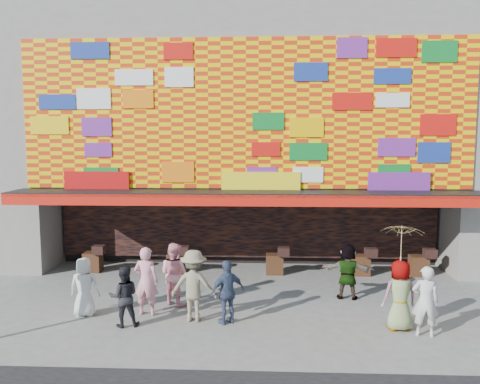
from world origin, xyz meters
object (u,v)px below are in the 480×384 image
Objects in this scene: ped_g at (400,295)px; ped_h at (425,301)px; ped_a at (84,287)px; parasol at (402,244)px; ped_b at (146,281)px; ped_d at (194,286)px; ped_f at (348,271)px; ped_e at (227,292)px; ped_i at (174,274)px; ped_c at (124,296)px.

ped_g reaches higher than ped_h.
ped_a is 8.27m from parasol.
ped_d is at bearing 172.78° from ped_b.
ped_a is 2.98m from ped_d.
ped_e is at bearing 41.44° from ped_f.
ped_d is at bearing 150.87° from ped_i.
ped_h reaches higher than ped_e.
parasol is at bearing -179.00° from ped_b.
ped_i is at bearing -53.96° from ped_d.
ped_g is at bearing 143.93° from ped_e.
ped_f is at bearing -52.71° from ped_h.
ped_b is at bearing 173.61° from parasol.
ped_a is 2.45m from ped_i.
ped_e is 4.81m from ped_h.
ped_g is at bearing 121.06° from ped_f.
ped_b reaches higher than ped_h.
ped_g is 1.29m from parasol.
ped_e is (2.60, 0.28, 0.05)m from ped_c.
ped_g reaches higher than ped_c.
ped_d is 5.32m from parasol.
ped_i is (0.59, 0.87, -0.04)m from ped_b.
ped_b is 6.65m from parasol.
ped_a is 3.87m from ped_e.
ped_a is at bearing 175.90° from parasol.
ped_d is 1.13× the size of ped_e.
ped_e is at bearing 3.13° from ped_h.
ped_b reaches higher than ped_c.
ped_a is 1.41m from ped_c.
ped_f reaches higher than ped_a.
ped_b is at bearing -176.94° from ped_a.
ped_c is 2.61m from ped_e.
ped_d is at bearing 34.24° from ped_f.
ped_e is at bearing 174.75° from ped_d.
ped_h is 0.96× the size of ped_i.
ped_g is (6.50, -0.73, -0.05)m from ped_b.
ped_b is 1.06× the size of ped_g.
ped_c is 0.82× the size of ped_d.
parasol reaches higher than ped_e.
ped_e reaches higher than ped_a.
ped_d is 1.05× the size of ped_i.
ped_h is at bearing 135.53° from ped_g.
ped_d is at bearing 174.10° from ped_a.
parasol is (0.86, -2.28, 1.35)m from ped_f.
ped_i reaches higher than ped_g.
parasol is (4.28, -0.22, 1.34)m from ped_e.
ped_a is at bearing -38.38° from ped_e.
ped_b is 0.89m from ped_c.
ped_b reaches higher than ped_f.
ped_d is at bearing -179.93° from ped_c.
ped_h is at bearing 177.42° from ped_d.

